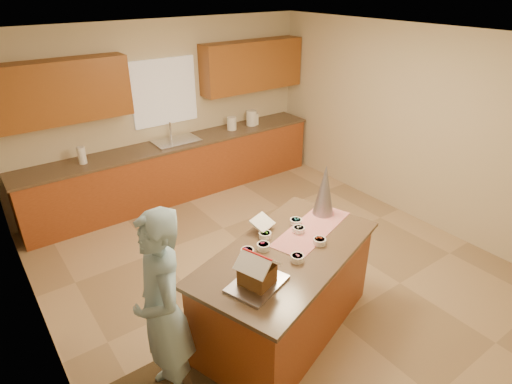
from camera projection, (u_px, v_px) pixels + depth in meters
floor at (272, 267)px, 5.30m from camera, size 5.50×5.50×0.00m
ceiling at (277, 39)px, 4.07m from camera, size 5.50×5.50×0.00m
wall_back at (165, 111)px, 6.66m from camera, size 5.50×5.50×0.00m
wall_left at (27, 243)px, 3.37m from camera, size 5.50×5.50×0.00m
wall_right at (413, 126)px, 6.00m from camera, size 5.50×5.50×0.00m
stone_accent at (57, 308)px, 2.85m from camera, size 0.00×2.50×2.50m
window_curtain at (164, 92)px, 6.51m from camera, size 1.05×0.03×1.00m
back_counter_base at (179, 170)px, 6.86m from camera, size 4.80×0.60×0.88m
back_counter_top at (176, 143)px, 6.65m from camera, size 4.85×0.63×0.04m
upper_cabinet_left at (57, 92)px, 5.47m from camera, size 1.85×0.35×0.80m
upper_cabinet_right at (252, 66)px, 7.10m from camera, size 1.85×0.35×0.80m
sink at (177, 144)px, 6.66m from camera, size 0.70×0.45×0.12m
faucet at (170, 131)px, 6.71m from camera, size 0.03×0.03×0.28m
island_base at (286, 292)px, 4.19m from camera, size 2.07×1.48×0.91m
island_top at (288, 252)px, 3.97m from camera, size 2.17×1.59×0.04m
table_runner at (312, 229)px, 4.30m from camera, size 1.10×0.69×0.01m
baking_tray at (257, 284)px, 3.52m from camera, size 0.56×0.49×0.03m
cookbook at (262, 222)px, 4.24m from camera, size 0.27×0.24×0.10m
tinsel_tree at (325, 190)px, 4.45m from camera, size 0.29×0.29×0.57m
boy at (162, 312)px, 3.30m from camera, size 0.53×0.71×1.78m
canister_a at (232, 123)px, 7.14m from camera, size 0.16×0.16×0.22m
canister_b at (251, 118)px, 7.34m from camera, size 0.18×0.18×0.26m
canister_c at (255, 119)px, 7.39m from camera, size 0.14×0.14×0.20m
paper_towel at (82, 155)px, 5.84m from camera, size 0.11×0.11×0.24m
gingerbread_house at (257, 272)px, 3.46m from camera, size 0.36×0.37×0.29m
candy_bowls at (284, 240)px, 4.07m from camera, size 0.84×0.61×0.06m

